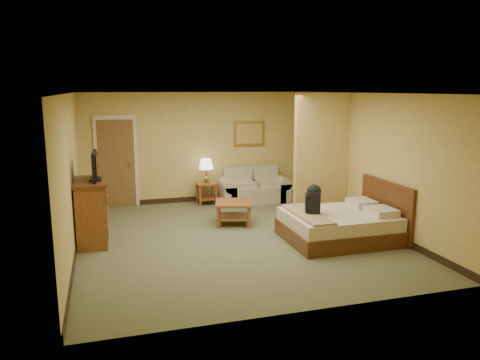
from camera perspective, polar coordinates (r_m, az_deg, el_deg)
name	(u,v)px	position (r m, az deg, el deg)	size (l,w,h in m)	color
floor	(235,238)	(8.60, -0.65, -7.07)	(6.00, 6.00, 0.00)	brown
ceiling	(234,93)	(8.17, -0.69, 10.52)	(6.00, 6.00, 0.00)	white
back_wall	(200,148)	(11.18, -4.84, 3.96)	(5.50, 0.02, 2.60)	tan
left_wall	(70,176)	(8.01, -19.98, 0.49)	(0.02, 6.00, 2.60)	tan
right_wall	(371,161)	(9.40, 15.70, 2.23)	(0.02, 6.00, 2.60)	tan
partition	(322,156)	(9.91, 9.92, 2.92)	(1.20, 0.15, 2.60)	tan
door	(117,163)	(10.96, -14.82, 2.08)	(0.94, 0.16, 2.10)	beige
baseboard	(201,198)	(11.39, -4.73, -2.25)	(5.50, 0.02, 0.12)	black
loveseat	(254,191)	(11.25, 1.72, -1.30)	(1.64, 0.76, 0.83)	tan
side_table	(206,190)	(11.01, -4.11, -1.22)	(0.47, 0.47, 0.51)	brown
table_lamp	(206,165)	(10.90, -4.16, 1.88)	(0.34, 0.34, 0.56)	#AB7C3F
coffee_table	(234,208)	(9.38, -0.77, -3.43)	(0.88, 0.88, 0.46)	brown
wall_picture	(249,134)	(11.42, 1.12, 5.66)	(0.78, 0.04, 0.61)	#B78E3F
dresser	(91,212)	(8.57, -17.66, -3.70)	(0.56, 1.06, 1.13)	brown
tv	(95,167)	(8.40, -17.29, 1.55)	(0.21, 0.80, 0.49)	black
bed	(342,225)	(8.62, 12.34, -5.34)	(1.93, 1.59, 1.03)	#492511
backpack	(314,199)	(8.27, 9.00, -2.27)	(0.31, 0.37, 0.54)	black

